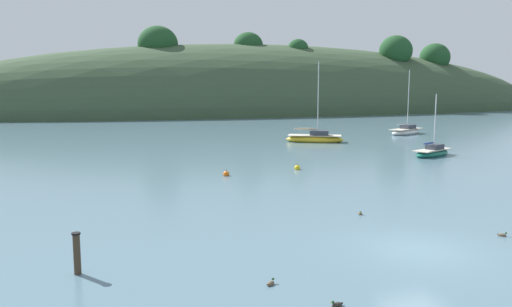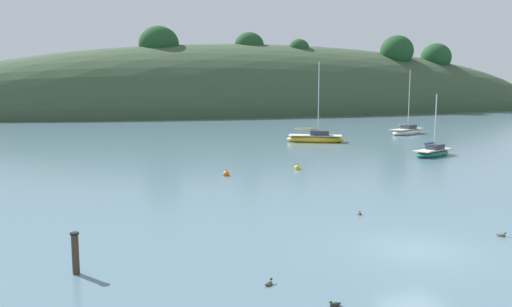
{
  "view_description": "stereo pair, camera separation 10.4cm",
  "coord_description": "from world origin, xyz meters",
  "px_view_note": "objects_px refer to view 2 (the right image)",
  "views": [
    {
      "loc": [
        -12.11,
        -16.23,
        6.47
      ],
      "look_at": [
        0.0,
        20.0,
        1.2
      ],
      "focal_mm": 35.84,
      "sensor_mm": 36.0,
      "label": 1
    },
    {
      "loc": [
        -12.01,
        -16.26,
        6.47
      ],
      "look_at": [
        0.0,
        20.0,
        1.2
      ],
      "focal_mm": 35.84,
      "sensor_mm": 36.0,
      "label": 2
    }
  ],
  "objects_px": {
    "mooring_buoy_outer": "(297,168)",
    "jetty_piling": "(75,253)",
    "sailboat_blue_center": "(433,152)",
    "duck_lone_right": "(269,283)",
    "sailboat_black_sloop": "(315,138)",
    "duck_trailing": "(501,235)",
    "mooring_buoy_inner": "(226,174)",
    "duck_straggler": "(359,213)",
    "sailboat_cream_ketch": "(407,131)",
    "duck_lone_left": "(335,305)"
  },
  "relations": [
    {
      "from": "sailboat_black_sloop",
      "to": "duck_lone_right",
      "type": "relative_size",
      "value": 23.54
    },
    {
      "from": "sailboat_blue_center",
      "to": "jetty_piling",
      "type": "distance_m",
      "value": 36.08
    },
    {
      "from": "mooring_buoy_outer",
      "to": "mooring_buoy_inner",
      "type": "relative_size",
      "value": 1.0
    },
    {
      "from": "duck_trailing",
      "to": "mooring_buoy_outer",
      "type": "bearing_deg",
      "value": 95.01
    },
    {
      "from": "sailboat_blue_center",
      "to": "mooring_buoy_inner",
      "type": "bearing_deg",
      "value": -169.51
    },
    {
      "from": "sailboat_black_sloop",
      "to": "duck_trailing",
      "type": "height_order",
      "value": "sailboat_black_sloop"
    },
    {
      "from": "mooring_buoy_outer",
      "to": "duck_lone_left",
      "type": "distance_m",
      "value": 23.92
    },
    {
      "from": "duck_trailing",
      "to": "duck_lone_right",
      "type": "bearing_deg",
      "value": -170.58
    },
    {
      "from": "mooring_buoy_outer",
      "to": "duck_lone_right",
      "type": "bearing_deg",
      "value": -115.25
    },
    {
      "from": "sailboat_cream_ketch",
      "to": "jetty_piling",
      "type": "relative_size",
      "value": 5.73
    },
    {
      "from": "sailboat_black_sloop",
      "to": "mooring_buoy_inner",
      "type": "relative_size",
      "value": 16.7
    },
    {
      "from": "sailboat_blue_center",
      "to": "sailboat_cream_ketch",
      "type": "bearing_deg",
      "value": 61.79
    },
    {
      "from": "mooring_buoy_outer",
      "to": "jetty_piling",
      "type": "height_order",
      "value": "jetty_piling"
    },
    {
      "from": "mooring_buoy_inner",
      "to": "jetty_piling",
      "type": "relative_size",
      "value": 0.37
    },
    {
      "from": "sailboat_blue_center",
      "to": "jetty_piling",
      "type": "relative_size",
      "value": 3.9
    },
    {
      "from": "sailboat_cream_ketch",
      "to": "sailboat_blue_center",
      "type": "distance_m",
      "value": 19.97
    },
    {
      "from": "sailboat_black_sloop",
      "to": "mooring_buoy_inner",
      "type": "height_order",
      "value": "sailboat_black_sloop"
    },
    {
      "from": "sailboat_blue_center",
      "to": "jetty_piling",
      "type": "xyz_separation_m",
      "value": [
        -29.88,
        -20.21,
        0.43
      ]
    },
    {
      "from": "sailboat_blue_center",
      "to": "mooring_buoy_outer",
      "type": "distance_m",
      "value": 14.66
    },
    {
      "from": "mooring_buoy_inner",
      "to": "duck_lone_left",
      "type": "bearing_deg",
      "value": -96.62
    },
    {
      "from": "sailboat_blue_center",
      "to": "mooring_buoy_inner",
      "type": "height_order",
      "value": "sailboat_blue_center"
    },
    {
      "from": "mooring_buoy_inner",
      "to": "jetty_piling",
      "type": "bearing_deg",
      "value": -120.53
    },
    {
      "from": "sailboat_black_sloop",
      "to": "sailboat_cream_ketch",
      "type": "height_order",
      "value": "sailboat_black_sloop"
    },
    {
      "from": "sailboat_cream_ketch",
      "to": "mooring_buoy_inner",
      "type": "height_order",
      "value": "sailboat_cream_ketch"
    },
    {
      "from": "sailboat_cream_ketch",
      "to": "mooring_buoy_outer",
      "type": "relative_size",
      "value": 15.5
    },
    {
      "from": "sailboat_blue_center",
      "to": "duck_lone_left",
      "type": "xyz_separation_m",
      "value": [
        -22.67,
        -25.31,
        -0.26
      ]
    },
    {
      "from": "duck_lone_right",
      "to": "duck_straggler",
      "type": "bearing_deg",
      "value": 43.78
    },
    {
      "from": "duck_lone_right",
      "to": "sailboat_blue_center",
      "type": "bearing_deg",
      "value": 44.07
    },
    {
      "from": "sailboat_blue_center",
      "to": "duck_straggler",
      "type": "bearing_deg",
      "value": -135.8
    },
    {
      "from": "jetty_piling",
      "to": "sailboat_blue_center",
      "type": "bearing_deg",
      "value": 34.07
    },
    {
      "from": "duck_lone_left",
      "to": "mooring_buoy_outer",
      "type": "bearing_deg",
      "value": 69.7
    },
    {
      "from": "jetty_piling",
      "to": "mooring_buoy_outer",
      "type": "bearing_deg",
      "value": 48.18
    },
    {
      "from": "duck_lone_right",
      "to": "duck_lone_left",
      "type": "xyz_separation_m",
      "value": [
        1.28,
        -2.12,
        0.0
      ]
    },
    {
      "from": "mooring_buoy_inner",
      "to": "duck_lone_right",
      "type": "relative_size",
      "value": 1.41
    },
    {
      "from": "mooring_buoy_inner",
      "to": "duck_lone_right",
      "type": "height_order",
      "value": "mooring_buoy_inner"
    },
    {
      "from": "sailboat_blue_center",
      "to": "duck_lone_right",
      "type": "bearing_deg",
      "value": -135.93
    },
    {
      "from": "mooring_buoy_inner",
      "to": "mooring_buoy_outer",
      "type": "bearing_deg",
      "value": 8.45
    },
    {
      "from": "mooring_buoy_inner",
      "to": "duck_lone_left",
      "type": "height_order",
      "value": "mooring_buoy_inner"
    },
    {
      "from": "sailboat_blue_center",
      "to": "mooring_buoy_outer",
      "type": "xyz_separation_m",
      "value": [
        -14.37,
        -2.87,
        -0.2
      ]
    },
    {
      "from": "sailboat_black_sloop",
      "to": "duck_straggler",
      "type": "distance_m",
      "value": 31.61
    },
    {
      "from": "duck_trailing",
      "to": "sailboat_black_sloop",
      "type": "bearing_deg",
      "value": 77.94
    },
    {
      "from": "sailboat_black_sloop",
      "to": "sailboat_cream_ketch",
      "type": "relative_size",
      "value": 1.08
    },
    {
      "from": "sailboat_blue_center",
      "to": "jetty_piling",
      "type": "bearing_deg",
      "value": -145.93
    },
    {
      "from": "sailboat_cream_ketch",
      "to": "sailboat_black_sloop",
      "type": "bearing_deg",
      "value": -163.87
    },
    {
      "from": "mooring_buoy_inner",
      "to": "duck_straggler",
      "type": "bearing_deg",
      "value": -74.27
    },
    {
      "from": "sailboat_black_sloop",
      "to": "jetty_piling",
      "type": "distance_m",
      "value": 41.55
    },
    {
      "from": "sailboat_black_sloop",
      "to": "duck_straggler",
      "type": "height_order",
      "value": "sailboat_black_sloop"
    },
    {
      "from": "duck_trailing",
      "to": "duck_lone_left",
      "type": "height_order",
      "value": "same"
    },
    {
      "from": "duck_lone_left",
      "to": "jetty_piling",
      "type": "xyz_separation_m",
      "value": [
        -7.21,
        5.1,
        0.69
      ]
    },
    {
      "from": "sailboat_cream_ketch",
      "to": "mooring_buoy_outer",
      "type": "bearing_deg",
      "value": -139.31
    }
  ]
}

